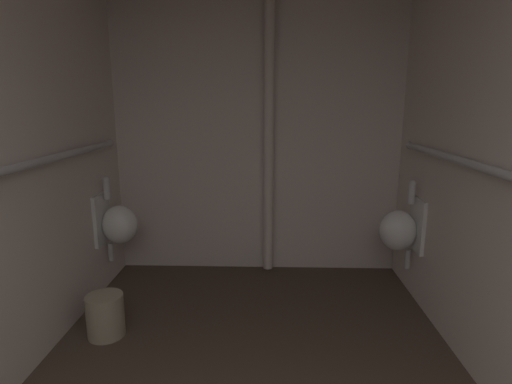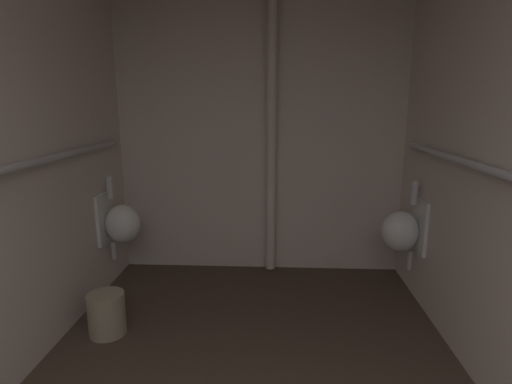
# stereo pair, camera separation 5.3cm
# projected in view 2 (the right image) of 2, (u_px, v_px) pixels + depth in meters

# --- Properties ---
(wall_back) EXTENTS (2.81, 0.06, 2.64)m
(wall_back) POSITION_uv_depth(u_px,v_px,m) (260.00, 135.00, 3.86)
(wall_back) COLOR beige
(wall_back) RESTS_ON ground
(urinal_left_mid) EXTENTS (0.32, 0.30, 0.76)m
(urinal_left_mid) POSITION_uv_depth(u_px,v_px,m) (120.00, 223.00, 3.55)
(urinal_left_mid) COLOR white
(urinal_right_mid) EXTENTS (0.32, 0.30, 0.76)m
(urinal_right_mid) POSITION_uv_depth(u_px,v_px,m) (403.00, 230.00, 3.34)
(urinal_right_mid) COLOR white
(standpipe_back_wall) EXTENTS (0.09, 0.09, 2.59)m
(standpipe_back_wall) POSITION_uv_depth(u_px,v_px,m) (271.00, 136.00, 3.75)
(standpipe_back_wall) COLOR beige
(standpipe_back_wall) RESTS_ON ground
(waste_bin) EXTENTS (0.26, 0.26, 0.30)m
(waste_bin) POSITION_uv_depth(u_px,v_px,m) (107.00, 314.00, 2.91)
(waste_bin) COLOR #9E937A
(waste_bin) RESTS_ON ground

